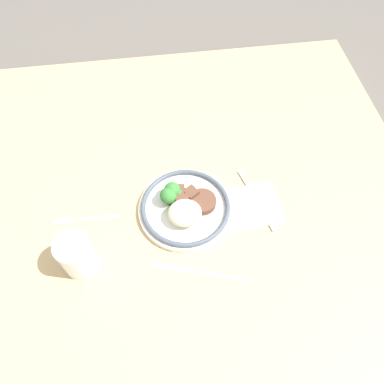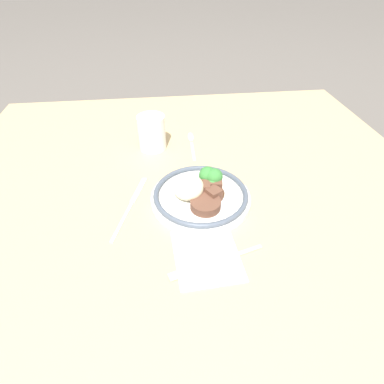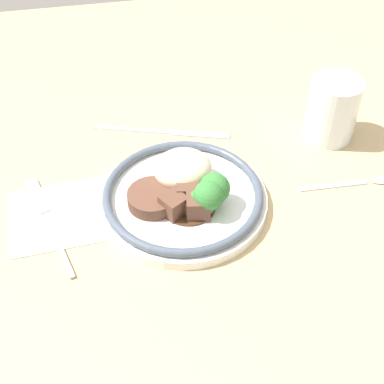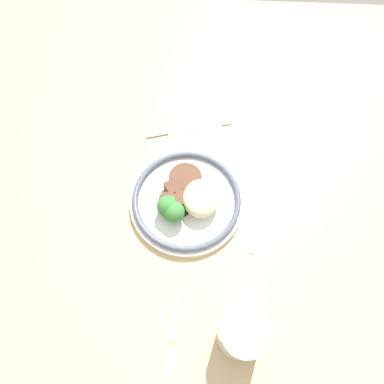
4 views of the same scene
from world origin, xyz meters
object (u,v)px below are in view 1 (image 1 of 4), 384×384
Objects in this scene: plate at (185,206)px; knife at (193,272)px; spoon at (71,220)px; juice_glass at (77,256)px; fork at (260,205)px.

knife is at bearing 89.29° from plate.
plate is at bearing 179.96° from spoon.
plate reaches higher than spoon.
spoon is (0.03, -0.12, -0.04)m from juice_glass.
fork and spoon have the same top height.
plate is 0.28m from spoon.
spoon is at bearing -108.42° from fork.
plate is at bearing -157.08° from juice_glass.
fork is 0.89× the size of knife.
spoon is (0.47, -0.02, -0.00)m from fork.
juice_glass is at bearing 105.61° from spoon.
knife is 1.31× the size of spoon.
fork is at bearing -124.32° from knife.
juice_glass reaches higher than spoon.
juice_glass is at bearing -93.55° from fork.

